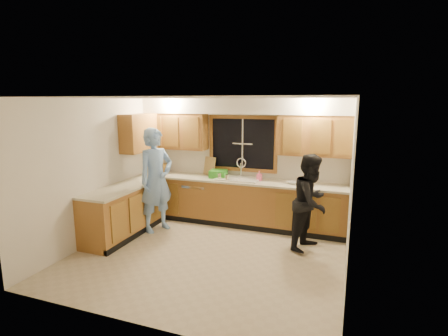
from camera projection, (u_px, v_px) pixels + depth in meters
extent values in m
plane|color=#BAAA8F|center=(207.00, 255.00, 5.64)|extent=(4.20, 4.20, 0.00)
plane|color=silver|center=(206.00, 98.00, 5.17)|extent=(4.20, 4.20, 0.00)
plane|color=silver|center=(243.00, 161.00, 7.15)|extent=(4.20, 0.00, 4.20)
plane|color=silver|center=(96.00, 171.00, 6.11)|extent=(0.00, 3.80, 3.80)
plane|color=silver|center=(350.00, 192.00, 4.70)|extent=(0.00, 3.80, 3.80)
cube|color=#9C662D|center=(238.00, 203.00, 7.03)|extent=(4.20, 0.60, 0.88)
cube|color=#9C662D|center=(125.00, 211.00, 6.48)|extent=(0.60, 1.90, 0.88)
cube|color=beige|center=(238.00, 180.00, 6.93)|extent=(4.20, 0.63, 0.04)
cube|color=beige|center=(124.00, 187.00, 6.39)|extent=(0.63, 1.90, 0.04)
cube|color=#9C662D|center=(176.00, 131.00, 7.37)|extent=(1.35, 0.33, 0.75)
cube|color=#9C662D|center=(314.00, 136.00, 6.41)|extent=(1.35, 0.33, 0.75)
cube|color=#9C662D|center=(139.00, 133.00, 6.98)|extent=(0.33, 0.90, 0.75)
cube|color=white|center=(241.00, 106.00, 6.78)|extent=(4.20, 0.35, 0.30)
cube|color=black|center=(243.00, 144.00, 7.08)|extent=(1.30, 0.01, 1.00)
cube|color=#9C662D|center=(243.00, 117.00, 6.97)|extent=(1.44, 0.03, 0.07)
cube|color=#9C662D|center=(242.00, 170.00, 7.18)|extent=(1.44, 0.03, 0.07)
cube|color=#9C662D|center=(211.00, 142.00, 7.30)|extent=(0.07, 0.03, 1.00)
cube|color=#9C662D|center=(276.00, 145.00, 6.84)|extent=(0.07, 0.03, 1.00)
cube|color=silver|center=(238.00, 179.00, 6.94)|extent=(0.86, 0.52, 0.03)
cube|color=silver|center=(228.00, 182.00, 7.03)|extent=(0.38, 0.42, 0.18)
cube|color=silver|center=(248.00, 184.00, 6.88)|extent=(0.38, 0.42, 0.18)
cylinder|color=silver|center=(241.00, 170.00, 7.09)|extent=(0.04, 0.04, 0.28)
torus|color=silver|center=(241.00, 163.00, 7.07)|extent=(0.21, 0.03, 0.21)
cube|color=silver|center=(199.00, 200.00, 7.31)|extent=(0.60, 0.56, 0.82)
cube|color=silver|center=(105.00, 220.00, 5.96)|extent=(0.58, 0.75, 0.90)
imported|color=#78A2E3|center=(156.00, 180.00, 6.59)|extent=(0.72, 0.85, 1.97)
imported|color=black|center=(311.00, 202.00, 5.78)|extent=(0.83, 0.94, 1.61)
cube|color=olive|center=(165.00, 168.00, 7.52)|extent=(0.14, 0.13, 0.21)
cube|color=tan|center=(210.00, 166.00, 7.34)|extent=(0.30, 0.19, 0.38)
cube|color=green|center=(218.00, 174.00, 7.10)|extent=(0.35, 0.34, 0.15)
imported|color=#FD6094|center=(259.00, 176.00, 6.82)|extent=(0.10, 0.10, 0.19)
imported|color=silver|center=(292.00, 182.00, 6.56)|extent=(0.27, 0.27, 0.05)
cylinder|color=beige|center=(219.00, 176.00, 6.90)|extent=(0.08, 0.08, 0.13)
cylinder|color=beige|center=(227.00, 178.00, 6.79)|extent=(0.08, 0.08, 0.12)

